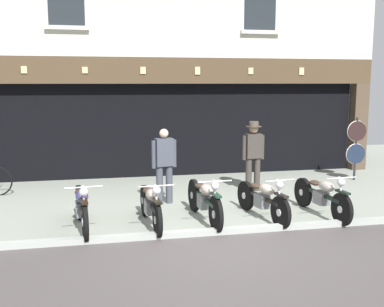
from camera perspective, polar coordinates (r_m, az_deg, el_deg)
ground at (r=7.25m, az=5.24°, el=-12.88°), size 23.99×22.00×0.18m
shop_facade at (r=14.59m, az=-3.86°, el=5.17°), size 12.29×4.42×6.29m
motorcycle_left at (r=8.52m, az=-13.53°, el=-6.40°), size 0.62×2.00×0.93m
motorcycle_center_left at (r=8.54m, az=-5.14°, el=-6.28°), size 0.62×1.97×0.90m
motorcycle_center at (r=8.80m, az=1.54°, el=-5.69°), size 0.62×2.11×0.93m
motorcycle_center_right at (r=9.05m, az=8.78°, el=-5.51°), size 0.62×1.95×0.90m
motorcycle_right at (r=9.52m, az=15.83°, el=-5.01°), size 0.62×2.02×0.91m
salesman_left at (r=9.99m, az=-3.48°, el=-1.13°), size 0.55×0.28×1.65m
shopkeeper_center at (r=11.23m, az=7.61°, el=0.16°), size 0.56×0.37×1.71m
tyre_sign_pole at (r=13.15m, az=19.70°, el=1.20°), size 0.57×0.06×1.71m
advert_board_near at (r=12.85m, az=-11.07°, el=4.11°), size 0.81×0.03×1.00m
advert_board_far at (r=12.88m, az=-15.25°, el=4.02°), size 0.81×0.03×0.89m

